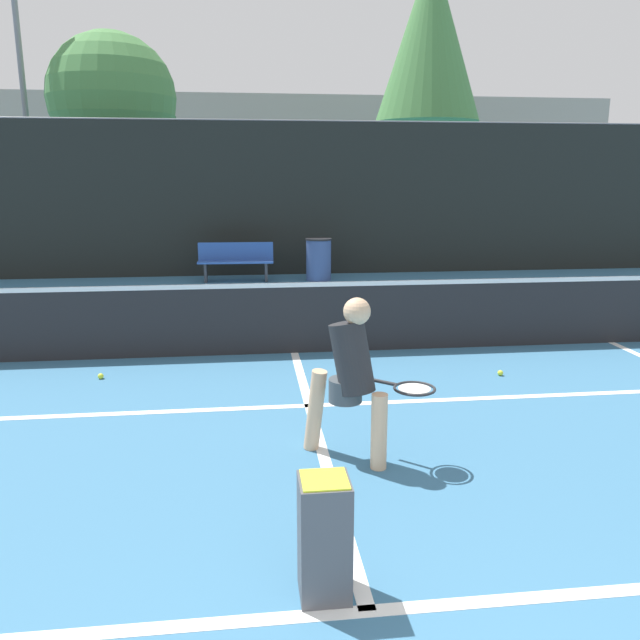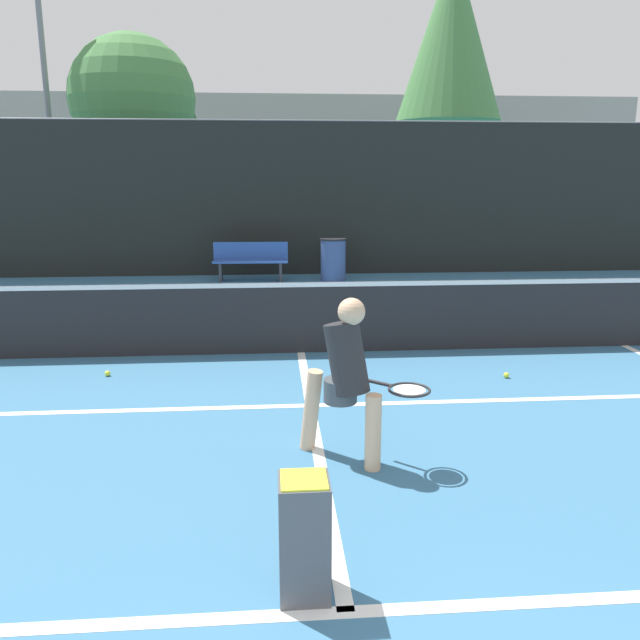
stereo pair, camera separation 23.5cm
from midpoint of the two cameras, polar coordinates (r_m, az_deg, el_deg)
The scene contains 17 objects.
court_baseline_near at distance 3.73m, azimuth 4.39°, elevation -25.09°, with size 11.00×0.10×0.01m, color white.
court_service_line at distance 6.46m, azimuth 0.15°, elevation -7.81°, with size 8.25×0.10×0.01m, color white.
court_center_mark at distance 5.94m, azimuth 0.59°, elevation -9.76°, with size 0.10×5.12×0.01m, color white.
net at distance 8.22m, azimuth -0.96°, elevation 0.44°, with size 11.09×0.09×1.07m.
fence_back at distance 14.90m, azimuth -2.62°, elevation 10.97°, with size 24.00×0.06×3.57m.
player_practicing at distance 5.04m, azimuth 3.77°, elevation -4.94°, with size 1.12×0.73×1.38m.
tennis_ball_scattered_0 at distance 7.75m, azimuth -18.04°, elevation -4.67°, with size 0.07×0.07×0.07m, color #D1E033.
tennis_ball_scattered_3 at distance 7.66m, azimuth 17.52°, elevation -4.84°, with size 0.07×0.07×0.07m, color #D1E033.
ball_hopper at distance 3.63m, azimuth 0.51°, elevation -19.05°, with size 0.28×0.28×0.71m.
courtside_bench at distance 14.13m, azimuth -5.89°, elevation 5.49°, with size 1.68×0.44×0.86m.
trash_bin at distance 14.12m, azimuth 1.68°, elevation 5.58°, with size 0.59×0.59×0.95m.
parked_car at distance 18.17m, azimuth 3.12°, elevation 7.46°, with size 1.79×3.98×1.30m.
floodlight_mast at distance 20.31m, azimuth -23.65°, elevation 21.13°, with size 1.10×0.24×8.73m.
tree_west at distance 19.41m, azimuth -16.39°, elevation 18.78°, with size 3.53×3.53×6.20m.
tree_mid at distance 22.75m, azimuth -12.74°, elevation 18.17°, with size 2.38×2.38×6.35m.
tree_east at distance 25.39m, azimuth 12.19°, elevation 24.10°, with size 3.88×3.88×10.34m.
building_far at distance 32.65m, azimuth -3.70°, elevation 14.35°, with size 36.00×2.40×6.16m, color gray.
Camera 2 is at (-0.37, -0.63, 2.30)m, focal length 35.00 mm.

